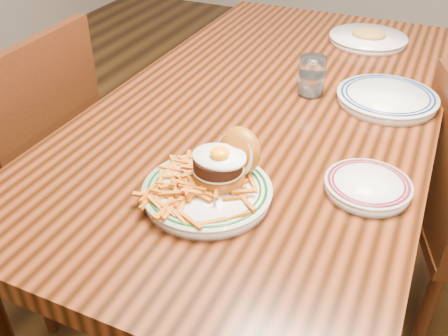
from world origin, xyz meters
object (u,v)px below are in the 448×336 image
at_px(table, 272,127).
at_px(side_plate, 368,185).
at_px(chair_left, 30,168).
at_px(main_plate, 213,181).

distance_m(table, side_plate, 0.45).
bearing_deg(table, side_plate, -45.13).
bearing_deg(chair_left, side_plate, -5.64).
bearing_deg(main_plate, chair_left, -175.74).
bearing_deg(main_plate, table, 112.82).
relative_size(table, chair_left, 1.74).
height_order(chair_left, main_plate, chair_left).
relative_size(main_plate, side_plate, 1.58).
relative_size(chair_left, main_plate, 3.37).
bearing_deg(side_plate, main_plate, -160.30).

